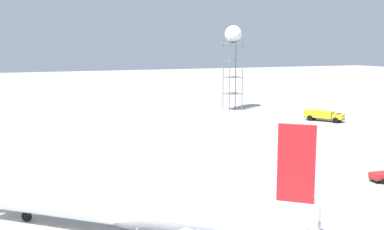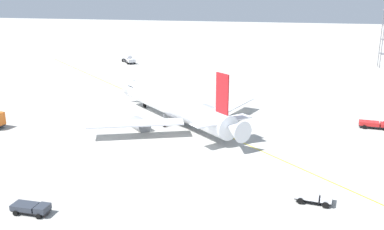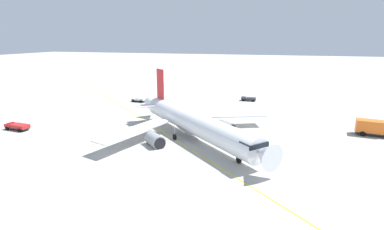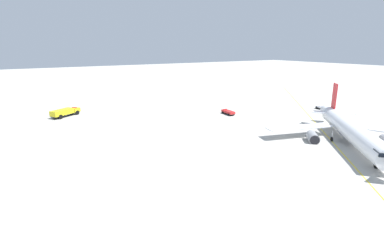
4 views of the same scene
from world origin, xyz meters
name	(u,v)px [view 4 (image 4 of 4)]	position (x,y,z in m)	size (l,w,h in m)	color
ground_plane	(365,148)	(0.00, 0.00, 0.00)	(600.00, 600.00, 0.00)	#ADAAA3
airliner_main	(351,131)	(0.48, -3.34, 2.99)	(30.15, 32.62, 12.34)	white
pushback_tug_truck	(322,107)	(-27.24, -28.83, 0.80)	(2.83, 4.57, 1.30)	#232326
ops_pickup_truck	(228,112)	(6.01, -40.63, 0.81)	(2.58, 5.52, 1.41)	#232326
fire_tender_truck	(65,112)	(52.12, -65.73, 1.53)	(9.61, 7.44, 2.50)	#232326
taxiway_centreline	(334,143)	(3.20, -5.44, 0.00)	(130.92, 142.19, 0.01)	yellow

